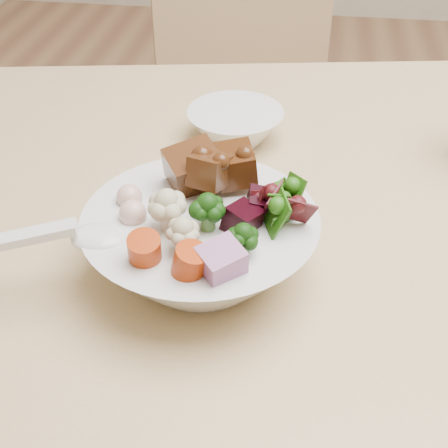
% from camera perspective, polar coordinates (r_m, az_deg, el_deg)
% --- Properties ---
extents(chair_far, '(0.54, 0.54, 0.92)m').
position_cam_1_polar(chair_far, '(1.52, 2.66, 7.54)').
color(chair_far, tan).
rests_on(chair_far, ground).
extents(food_bowl, '(0.24, 0.24, 0.13)m').
position_cam_1_polar(food_bowl, '(0.65, -1.95, -1.45)').
color(food_bowl, silver).
rests_on(food_bowl, dining_table).
extents(soup_spoon, '(0.16, 0.08, 0.03)m').
position_cam_1_polar(soup_spoon, '(0.62, -13.13, -1.23)').
color(soup_spoon, silver).
rests_on(soup_spoon, food_bowl).
extents(side_bowl, '(0.14, 0.14, 0.05)m').
position_cam_1_polar(side_bowl, '(0.90, 1.03, 8.97)').
color(side_bowl, silver).
rests_on(side_bowl, dining_table).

